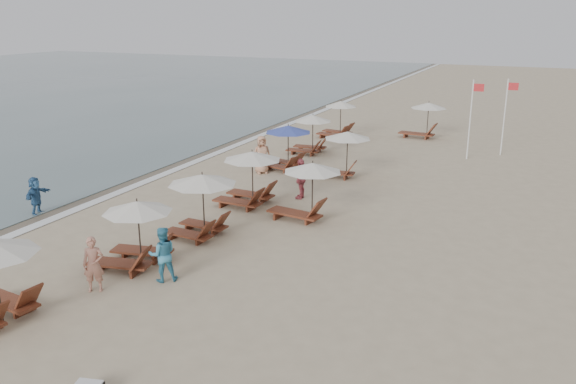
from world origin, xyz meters
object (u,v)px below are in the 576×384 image
at_px(inland_station_0, 304,187).
at_px(flag_pole_near, 471,116).
at_px(lounger_station_2, 199,202).
at_px(beachgoer_mid_a, 163,254).
at_px(beachgoer_near, 94,264).
at_px(inland_station_1, 342,149).
at_px(beachgoer_far_a, 301,179).
at_px(waterline_walker, 36,196).
at_px(inland_station_2, 423,118).
at_px(lounger_station_4, 285,145).
at_px(lounger_station_3, 247,178).
at_px(lounger_station_6, 337,121).
at_px(beachgoer_far_b, 262,155).
at_px(lounger_station_5, 309,134).
at_px(lounger_station_1, 133,235).

distance_m(inland_station_0, flag_pole_near, 13.45).
distance_m(lounger_station_2, beachgoer_mid_a, 3.67).
height_order(lounger_station_2, beachgoer_mid_a, lounger_station_2).
bearing_deg(beachgoer_near, inland_station_1, 50.19).
xyz_separation_m(beachgoer_far_a, waterline_walker, (-8.65, -6.18, -0.12)).
bearing_deg(inland_station_2, lounger_station_4, -113.53).
relative_size(lounger_station_2, inland_station_2, 0.89).
bearing_deg(inland_station_1, waterline_walker, -131.99).
relative_size(lounger_station_3, lounger_station_6, 1.09).
distance_m(inland_station_2, beachgoer_far_b, 12.97).
bearing_deg(lounger_station_4, lounger_station_5, 93.72).
bearing_deg(inland_station_1, lounger_station_3, -110.47).
bearing_deg(inland_station_2, lounger_station_2, -99.51).
xyz_separation_m(inland_station_1, beachgoer_far_b, (-3.83, -0.90, -0.44)).
relative_size(lounger_station_6, beachgoer_mid_a, 1.47).
relative_size(beachgoer_far_a, waterline_walker, 1.15).
bearing_deg(lounger_station_1, waterline_walker, 160.14).
bearing_deg(inland_station_0, lounger_station_3, 165.28).
distance_m(lounger_station_6, inland_station_0, 15.83).
height_order(beachgoer_mid_a, beachgoer_far_b, beachgoer_far_b).
distance_m(inland_station_0, beachgoer_far_a, 2.75).
height_order(lounger_station_5, beachgoer_far_a, lounger_station_5).
bearing_deg(beachgoer_far_a, beachgoer_far_b, -135.63).
bearing_deg(beachgoer_far_a, lounger_station_6, -170.65).
bearing_deg(lounger_station_3, inland_station_0, -14.72).
distance_m(lounger_station_2, lounger_station_3, 3.91).
distance_m(lounger_station_1, inland_station_0, 6.90).
xyz_separation_m(lounger_station_2, lounger_station_3, (-0.18, 3.90, -0.14)).
bearing_deg(beachgoer_far_b, flag_pole_near, -2.17).
height_order(inland_station_2, waterline_walker, inland_station_2).
height_order(lounger_station_1, lounger_station_2, lounger_station_2).
bearing_deg(beachgoer_far_b, waterline_walker, -161.29).
distance_m(lounger_station_1, lounger_station_4, 12.80).
height_order(lounger_station_4, flag_pole_near, flag_pole_near).
xyz_separation_m(inland_station_0, beachgoer_near, (-3.04, -8.03, -0.48)).
bearing_deg(lounger_station_1, inland_station_0, 62.86).
relative_size(inland_station_0, beachgoer_far_a, 1.63).
relative_size(inland_station_0, beachgoer_far_b, 1.52).
height_order(lounger_station_5, lounger_station_6, lounger_station_6).
distance_m(lounger_station_2, lounger_station_6, 18.49).
xyz_separation_m(lounger_station_2, inland_station_2, (3.43, 20.44, -0.00)).
distance_m(lounger_station_3, waterline_walker, 8.30).
bearing_deg(beachgoer_near, lounger_station_3, 57.92).
bearing_deg(lounger_station_2, beachgoer_far_a, 75.23).
bearing_deg(waterline_walker, inland_station_0, -80.16).
bearing_deg(lounger_station_3, inland_station_1, 69.53).
height_order(lounger_station_1, beachgoer_near, lounger_station_1).
relative_size(lounger_station_2, waterline_walker, 1.69).
bearing_deg(beachgoer_far_a, lounger_station_3, -48.14).
xyz_separation_m(lounger_station_6, flag_pole_near, (8.48, -2.56, 1.30)).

